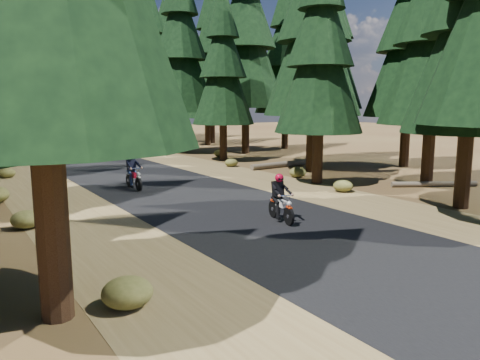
% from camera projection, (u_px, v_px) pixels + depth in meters
% --- Properties ---
extents(ground, '(120.00, 120.00, 0.00)m').
position_uv_depth(ground, '(268.00, 223.00, 13.91)').
color(ground, '#452E18').
rests_on(ground, ground).
extents(road, '(6.00, 100.00, 0.01)m').
position_uv_depth(road, '(190.00, 196.00, 18.04)').
color(road, black).
rests_on(road, ground).
extents(shoulder_l, '(3.20, 100.00, 0.01)m').
position_uv_depth(shoulder_l, '(67.00, 210.00, 15.55)').
color(shoulder_l, brown).
rests_on(shoulder_l, ground).
extents(shoulder_r, '(3.20, 100.00, 0.01)m').
position_uv_depth(shoulder_r, '(284.00, 185.00, 20.52)').
color(shoulder_r, brown).
rests_on(shoulder_r, ground).
extents(pine_forest, '(34.59, 55.08, 16.32)m').
position_uv_depth(pine_forest, '(73.00, 35.00, 30.00)').
color(pine_forest, black).
rests_on(pine_forest, ground).
extents(log_near, '(5.13, 0.68, 0.32)m').
position_uv_depth(log_near, '(287.00, 164.00, 26.34)').
color(log_near, '#4C4233').
rests_on(log_near, ground).
extents(log_far, '(3.31, 2.08, 0.24)m').
position_uv_depth(log_far, '(434.00, 184.00, 19.96)').
color(log_far, '#4C4233').
rests_on(log_far, ground).
extents(understory_shrubs, '(16.66, 31.41, 0.63)m').
position_uv_depth(understory_shrubs, '(149.00, 182.00, 19.55)').
color(understory_shrubs, '#474C1E').
rests_on(understory_shrubs, ground).
extents(rider_lead, '(0.79, 1.67, 1.43)m').
position_uv_depth(rider_lead, '(281.00, 206.00, 14.04)').
color(rider_lead, silver).
rests_on(rider_lead, road).
extents(rider_follow, '(0.52, 1.71, 1.53)m').
position_uv_depth(rider_follow, '(134.00, 177.00, 19.36)').
color(rider_follow, '#A00A1F').
rests_on(rider_follow, road).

